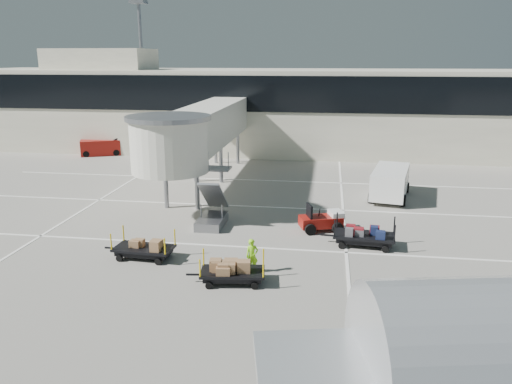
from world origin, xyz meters
TOP-DOWN VIEW (x-y plane):
  - ground at (0.00, 0.00)m, footprint 140.00×140.00m
  - lane_markings at (-0.67, 9.33)m, footprint 40.00×30.00m
  - terminal at (-0.35, 29.94)m, footprint 64.00×12.11m
  - jet_bridge at (-3.97, 12.26)m, footprint 5.70×20.40m
  - baggage_tug at (4.75, 5.08)m, footprint 2.54×2.06m
  - suitcase_cart at (6.93, 3.06)m, footprint 3.74×1.79m
  - box_cart_near at (1.23, -2.14)m, footprint 3.36×1.66m
  - box_cart_far at (-3.35, -0.05)m, footprint 3.43×1.56m
  - ground_worker at (1.81, -0.92)m, footprint 0.66×0.57m
  - minivan at (9.18, 12.56)m, footprint 3.12×5.55m
  - belt_loader at (-16.78, 24.01)m, footprint 4.29×2.98m

SIDE VIEW (x-z plane):
  - ground at x=0.00m, z-range 0.00..0.00m
  - lane_markings at x=-0.67m, z-range 0.00..0.02m
  - box_cart_far at x=-3.35m, z-range -0.17..1.16m
  - suitcase_cart at x=6.93m, z-range -0.21..1.24m
  - box_cart_near at x=1.23m, z-range -0.12..1.17m
  - baggage_tug at x=4.75m, z-range -0.21..1.31m
  - belt_loader at x=-16.78m, z-range -0.23..1.71m
  - ground_worker at x=1.81m, z-range 0.00..1.54m
  - minivan at x=9.18m, z-range 0.20..2.18m
  - terminal at x=-0.35m, z-range -3.49..11.71m
  - jet_bridge at x=-3.97m, z-range 1.27..7.30m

